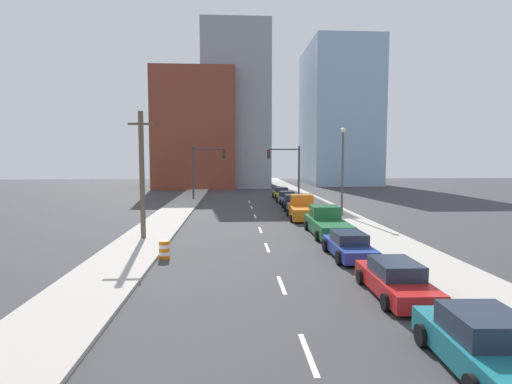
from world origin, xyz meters
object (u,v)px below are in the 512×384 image
at_px(traffic_barrel, 164,250).
at_px(sedan_red, 395,280).
at_px(sedan_blue, 349,246).
at_px(pickup_truck_green, 327,223).
at_px(pickup_truck_orange, 302,209).
at_px(traffic_signal_right, 290,165).
at_px(sedan_yellow, 281,193).
at_px(sedan_gray, 287,198).
at_px(street_lamp, 343,165).
at_px(sedan_teal, 484,344).
at_px(sedan_navy, 293,203).
at_px(traffic_signal_left, 202,165).
at_px(utility_pole_left_mid, 142,175).

distance_m(traffic_barrel, sedan_red, 11.63).
height_order(sedan_blue, pickup_truck_green, pickup_truck_green).
relative_size(pickup_truck_green, pickup_truck_orange, 1.10).
distance_m(traffic_signal_right, sedan_red, 35.92).
bearing_deg(sedan_yellow, sedan_gray, -92.22).
distance_m(traffic_barrel, street_lamp, 19.96).
xyz_separation_m(sedan_teal, sedan_navy, (0.01, 31.15, 0.03)).
distance_m(traffic_signal_left, sedan_yellow, 10.92).
bearing_deg(sedan_yellow, traffic_signal_right, -56.84).
relative_size(sedan_navy, sedan_yellow, 1.12).
height_order(sedan_blue, sedan_gray, sedan_gray).
bearing_deg(sedan_gray, street_lamp, -74.50).
height_order(pickup_truck_green, sedan_yellow, pickup_truck_green).
bearing_deg(traffic_signal_left, traffic_barrel, -89.53).
distance_m(sedan_blue, pickup_truck_green, 6.43).
bearing_deg(utility_pole_left_mid, sedan_teal, -54.13).
bearing_deg(street_lamp, traffic_signal_left, 131.78).
xyz_separation_m(sedan_teal, sedan_blue, (-0.04, 11.39, -0.04)).
bearing_deg(sedan_gray, utility_pole_left_mid, -123.49).
bearing_deg(utility_pole_left_mid, sedan_blue, -23.27).
height_order(street_lamp, sedan_red, street_lamp).
bearing_deg(traffic_signal_right, utility_pole_left_mid, -117.93).
distance_m(sedan_teal, sedan_yellow, 42.54).
height_order(traffic_signal_left, utility_pole_left_mid, utility_pole_left_mid).
distance_m(pickup_truck_green, sedan_yellow, 24.75).
bearing_deg(sedan_navy, sedan_teal, -87.39).
bearing_deg(sedan_gray, sedan_navy, -93.17).
xyz_separation_m(sedan_red, sedan_navy, (-0.01, 25.73, 0.08)).
distance_m(utility_pole_left_mid, traffic_barrel, 6.48).
relative_size(utility_pole_left_mid, sedan_navy, 1.72).
bearing_deg(pickup_truck_green, traffic_signal_left, 114.49).
bearing_deg(sedan_yellow, street_lamp, -79.56).
bearing_deg(sedan_navy, sedan_red, -87.35).
bearing_deg(traffic_barrel, pickup_truck_orange, 54.27).
relative_size(sedan_teal, sedan_red, 0.90).
bearing_deg(traffic_barrel, traffic_signal_left, 90.47).
xyz_separation_m(street_lamp, pickup_truck_orange, (-3.72, -0.80, -3.80)).
bearing_deg(pickup_truck_orange, traffic_signal_right, 88.65).
height_order(pickup_truck_green, pickup_truck_orange, pickup_truck_orange).
height_order(sedan_teal, sedan_navy, sedan_navy).
relative_size(pickup_truck_orange, sedan_yellow, 1.35).
relative_size(sedan_teal, pickup_truck_green, 0.68).
bearing_deg(sedan_red, traffic_signal_right, 89.47).
bearing_deg(pickup_truck_green, traffic_barrel, -148.19).
xyz_separation_m(sedan_blue, pickup_truck_green, (0.37, 6.41, 0.14)).
relative_size(traffic_signal_left, traffic_signal_right, 1.00).
height_order(traffic_barrel, street_lamp, street_lamp).
distance_m(traffic_signal_left, sedan_navy, 14.62).
xyz_separation_m(utility_pole_left_mid, sedan_gray, (11.98, 20.13, -3.57)).
distance_m(utility_pole_left_mid, pickup_truck_orange, 14.98).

